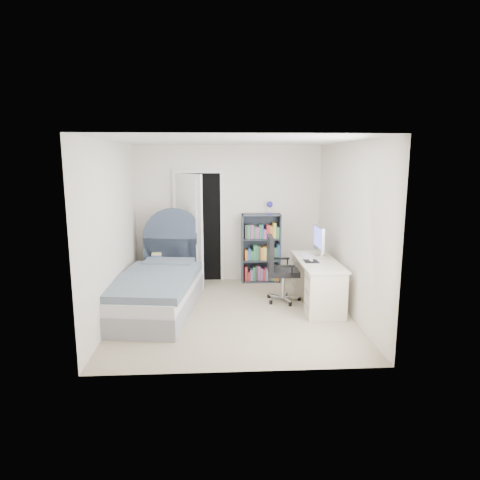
{
  "coord_description": "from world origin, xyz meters",
  "views": [
    {
      "loc": [
        -0.24,
        -6.04,
        2.25
      ],
      "look_at": [
        0.11,
        0.11,
        1.08
      ],
      "focal_mm": 32.0,
      "sensor_mm": 36.0,
      "label": 1
    }
  ],
  "objects": [
    {
      "name": "bed",
      "position": [
        -1.12,
        0.27,
        0.32
      ],
      "size": [
        1.37,
        2.43,
        1.42
      ],
      "color": "gray",
      "rests_on": "ground"
    },
    {
      "name": "office_chair",
      "position": [
        0.74,
        0.5,
        0.58
      ],
      "size": [
        0.54,
        0.56,
        1.06
      ],
      "color": "silver",
      "rests_on": "ground"
    },
    {
      "name": "floor_lamp",
      "position": [
        -0.97,
        1.48,
        0.55
      ],
      "size": [
        0.19,
        0.19,
        1.35
      ],
      "color": "silver",
      "rests_on": "ground"
    },
    {
      "name": "bookcase",
      "position": [
        0.61,
        1.65,
        0.58
      ],
      "size": [
        0.71,
        0.3,
        1.5
      ],
      "color": "#39424D",
      "rests_on": "ground"
    },
    {
      "name": "nightstand",
      "position": [
        -1.23,
        1.31,
        0.43
      ],
      "size": [
        0.45,
        0.45,
        0.65
      ],
      "color": "#DEAA88",
      "rests_on": "ground"
    },
    {
      "name": "desk",
      "position": [
        1.33,
        0.28,
        0.39
      ],
      "size": [
        0.59,
        1.47,
        1.2
      ],
      "color": "beige",
      "rests_on": "ground"
    },
    {
      "name": "door",
      "position": [
        -0.66,
        1.56,
        1.03
      ],
      "size": [
        0.92,
        0.68,
        2.06
      ],
      "color": "black",
      "rests_on": "ground"
    },
    {
      "name": "room_shell",
      "position": [
        0.0,
        0.0,
        1.25
      ],
      "size": [
        3.5,
        3.7,
        2.6
      ],
      "color": "gray",
      "rests_on": "ground"
    }
  ]
}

